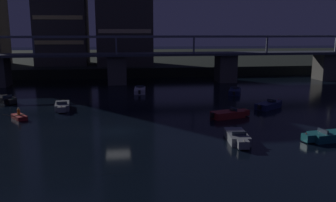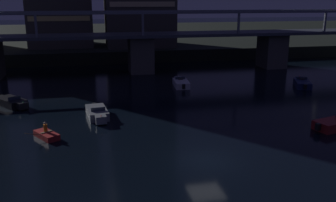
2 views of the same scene
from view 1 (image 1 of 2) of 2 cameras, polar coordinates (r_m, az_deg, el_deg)
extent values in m
plane|color=black|center=(36.95, -8.21, -4.97)|extent=(400.00, 400.00, 0.00)
cube|color=black|center=(117.77, -8.28, 6.75)|extent=(240.00, 80.00, 2.20)
cube|color=#4C4944|center=(69.82, -8.31, 5.04)|extent=(3.60, 4.40, 5.55)
cube|color=#4C4944|center=(73.17, 9.37, 5.29)|extent=(3.60, 4.40, 5.55)
cube|color=#4C4944|center=(82.55, 24.26, 5.12)|extent=(3.60, 4.40, 5.55)
cube|color=#3D424C|center=(69.56, -8.38, 7.49)|extent=(94.55, 6.40, 0.45)
cube|color=slate|center=(66.52, -8.47, 10.27)|extent=(94.55, 0.36, 0.36)
cube|color=slate|center=(72.32, -8.46, 10.35)|extent=(94.55, 0.36, 0.36)
cube|color=slate|center=(68.24, -21.05, 8.33)|extent=(0.30, 0.30, 3.20)
cube|color=slate|center=(66.57, -8.43, 8.90)|extent=(0.30, 0.30, 3.20)
cube|color=slate|center=(68.13, 4.23, 9.04)|extent=(0.30, 0.30, 3.20)
cube|color=slate|center=(72.72, 15.81, 8.79)|extent=(0.30, 0.30, 3.20)
cube|color=slate|center=(79.82, 25.65, 8.30)|extent=(0.30, 0.30, 3.20)
cube|color=#423D38|center=(89.87, -17.04, 14.52)|extent=(11.81, 11.13, 27.65)
cube|color=#F2D172|center=(84.17, -17.29, 9.09)|extent=(10.86, 0.10, 0.90)
cube|color=#F2D172|center=(84.19, -17.51, 12.85)|extent=(10.86, 0.10, 0.90)
cube|color=beige|center=(80.12, -7.02, 11.21)|extent=(11.75, 0.10, 0.90)
cube|color=#19234C|center=(59.07, 10.83, 1.49)|extent=(3.15, 4.30, 0.80)
cube|color=#19234C|center=(61.44, 10.97, 1.91)|extent=(1.26, 1.21, 0.70)
cube|color=#283342|center=(59.82, 10.90, 2.17)|extent=(1.29, 0.61, 0.36)
cube|color=#262628|center=(59.58, 10.88, 2.08)|extent=(0.67, 0.58, 0.24)
cube|color=black|center=(56.94, 10.69, 1.23)|extent=(0.47, 0.47, 0.60)
sphere|color=red|center=(61.61, 11.00, 2.34)|extent=(0.12, 0.12, 0.12)
cube|color=#19234C|center=(49.17, 15.98, -0.72)|extent=(4.23, 3.72, 0.80)
cube|color=#19234C|center=(51.20, 17.37, -0.27)|extent=(1.31, 1.33, 0.70)
cube|color=#283342|center=(49.77, 16.52, 0.08)|extent=(0.86, 1.16, 0.36)
cube|color=#262628|center=(49.57, 16.37, -0.03)|extent=(0.65, 0.69, 0.24)
cube|color=black|center=(47.34, 14.64, -0.98)|extent=(0.50, 0.50, 0.60)
sphere|color=red|center=(51.34, 17.53, 0.24)|extent=(0.12, 0.12, 0.12)
cube|color=gray|center=(49.15, -16.83, -0.77)|extent=(2.24, 4.09, 0.80)
cube|color=gray|center=(46.79, -16.92, -1.31)|extent=(1.09, 1.01, 0.70)
cube|color=#283342|center=(48.21, -16.90, -0.30)|extent=(1.35, 0.26, 0.36)
cube|color=#262628|center=(48.46, -16.89, -0.31)|extent=(0.60, 0.46, 0.24)
cube|color=black|center=(51.25, -16.76, -0.17)|extent=(0.40, 0.40, 0.60)
sphere|color=red|center=(46.46, -16.96, -0.86)|extent=(0.12, 0.12, 0.12)
cube|color=gray|center=(34.15, 11.15, -5.74)|extent=(2.20, 4.08, 0.80)
cube|color=gray|center=(31.91, 12.13, -6.91)|extent=(1.08, 1.00, 0.70)
cube|color=#283342|center=(33.19, 11.52, -5.20)|extent=(1.35, 0.24, 0.36)
cube|color=#262628|center=(33.44, 11.41, -5.18)|extent=(0.60, 0.46, 0.24)
cube|color=black|center=(36.13, 10.38, -4.59)|extent=(0.40, 0.40, 0.60)
sphere|color=beige|center=(31.55, 12.27, -6.30)|extent=(0.12, 0.12, 0.12)
cube|color=#196066|center=(37.08, 24.83, -5.22)|extent=(4.11, 2.30, 0.80)
cube|color=#196066|center=(35.58, 21.87, -5.57)|extent=(1.02, 1.10, 0.70)
cube|color=#283342|center=(36.39, 23.88, -4.50)|extent=(0.28, 1.35, 0.36)
cube|color=#262628|center=(36.57, 24.18, -4.55)|extent=(0.47, 0.61, 0.24)
sphere|color=red|center=(35.32, 21.59, -4.95)|extent=(0.12, 0.12, 0.12)
cube|color=maroon|center=(42.91, 9.69, -2.16)|extent=(4.25, 2.77, 0.80)
cube|color=maroon|center=(44.23, 12.31, -1.79)|extent=(1.13, 1.19, 0.70)
cube|color=#283342|center=(43.24, 10.66, -1.31)|extent=(0.45, 1.33, 0.36)
cube|color=#262628|center=(43.12, 10.39, -1.41)|extent=(0.53, 0.65, 0.24)
cube|color=black|center=(41.77, 7.22, -2.32)|extent=(0.44, 0.44, 0.60)
sphere|color=#33D84C|center=(44.28, 12.60, -1.22)|extent=(0.12, 0.12, 0.12)
cube|color=silver|center=(59.36, -4.60, 1.70)|extent=(2.15, 4.06, 0.80)
cube|color=silver|center=(61.72, -4.54, 2.12)|extent=(1.07, 0.99, 0.70)
cube|color=#283342|center=(60.10, -4.59, 2.39)|extent=(1.35, 0.22, 0.36)
cube|color=#262628|center=(59.87, -4.59, 2.29)|extent=(0.59, 0.45, 0.24)
cube|color=black|center=(57.22, -4.67, 1.44)|extent=(0.39, 0.39, 0.60)
sphere|color=beige|center=(61.90, -4.54, 2.55)|extent=(0.12, 0.12, 0.12)
cube|color=black|center=(56.77, -24.94, 0.23)|extent=(3.80, 4.20, 0.80)
cube|color=black|center=(54.54, -24.05, -0.06)|extent=(1.33, 1.32, 0.70)
cube|color=#283342|center=(55.89, -24.68, 0.70)|extent=(1.14, 0.89, 0.36)
cube|color=#262628|center=(56.13, -24.77, 0.67)|extent=(0.69, 0.66, 0.24)
cube|color=black|center=(58.76, -25.69, 0.61)|extent=(0.50, 0.50, 0.60)
sphere|color=#33D84C|center=(54.24, -23.99, 0.35)|extent=(0.12, 0.12, 0.12)
cube|color=maroon|center=(45.30, -23.05, -2.41)|extent=(2.33, 2.78, 0.48)
cube|color=#7F6647|center=(45.24, -23.08, -2.08)|extent=(0.94, 0.70, 0.06)
cylinder|color=orange|center=(45.27, -23.15, -1.65)|extent=(0.32, 0.32, 0.60)
sphere|color=tan|center=(45.18, -23.19, -1.14)|extent=(0.22, 0.22, 0.22)
cylinder|color=olive|center=(44.93, -24.35, -2.18)|extent=(1.30, 0.87, 0.59)
camera|label=2|loc=(14.71, -41.67, 11.50)|focal=39.59mm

